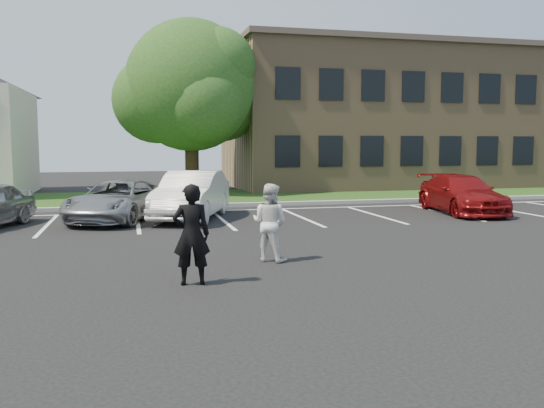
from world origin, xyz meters
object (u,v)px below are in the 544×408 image
object	(u,v)px
car_red_compact	(462,194)
office_building	(408,119)
car_silver_minivan	(118,201)
car_white_sedan	(192,195)
man_white_shirt	(270,222)
tree	(192,89)
man_black_suit	(191,234)

from	to	relation	value
car_red_compact	office_building	bearing A→B (deg)	78.02
car_silver_minivan	car_red_compact	xyz separation A→B (m)	(12.40, -0.77, 0.03)
office_building	car_white_sedan	world-z (taller)	office_building
car_silver_minivan	car_white_sedan	bearing A→B (deg)	22.59
office_building	car_white_sedan	bearing A→B (deg)	-138.10
car_white_sedan	office_building	bearing A→B (deg)	61.81
man_white_shirt	car_silver_minivan	bearing A→B (deg)	-25.99
tree	man_white_shirt	distance (m)	18.09
man_white_shirt	car_silver_minivan	distance (m)	8.37
car_white_sedan	car_red_compact	size ratio (longest dim) A/B	1.02
man_black_suit	car_white_sedan	size ratio (longest dim) A/B	0.37
man_white_shirt	car_white_sedan	distance (m)	7.70
man_black_suit	car_silver_minivan	xyz separation A→B (m)	(-1.44, 9.41, -0.25)
tree	man_black_suit	bearing A→B (deg)	-96.37
car_white_sedan	car_red_compact	xyz separation A→B (m)	(9.96, -0.75, -0.11)
man_black_suit	tree	bearing A→B (deg)	-93.51
man_black_suit	man_white_shirt	distance (m)	2.57
man_white_shirt	car_red_compact	distance (m)	11.40
car_red_compact	car_white_sedan	bearing A→B (deg)	-176.84
office_building	man_black_suit	world-z (taller)	office_building
man_white_shirt	car_red_compact	world-z (taller)	man_white_shirt
car_silver_minivan	office_building	bearing A→B (deg)	60.73
office_building	car_red_compact	world-z (taller)	office_building
car_silver_minivan	man_white_shirt	bearing A→B (deg)	-43.40
tree	man_black_suit	distance (m)	19.87
car_white_sedan	man_black_suit	bearing A→B (deg)	-76.16
office_building	car_red_compact	distance (m)	15.43
tree	car_red_compact	distance (m)	14.55
car_white_sedan	man_white_shirt	bearing A→B (deg)	-63.44
office_building	car_white_sedan	size ratio (longest dim) A/B	4.50
car_red_compact	tree	bearing A→B (deg)	137.16
tree	car_white_sedan	bearing A→B (deg)	-96.66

